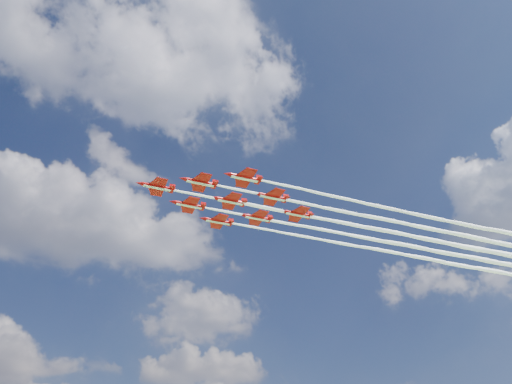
# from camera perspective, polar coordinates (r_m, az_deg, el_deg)

# --- Properties ---
(jet_lead) EXTENTS (135.06, 19.01, 2.83)m
(jet_lead) POSITION_cam_1_polar(r_m,az_deg,el_deg) (166.02, 10.94, -3.68)
(jet_lead) COLOR #A9090A
(jet_row2_port) EXTENTS (135.06, 19.01, 2.83)m
(jet_row2_port) POSITION_cam_1_polar(r_m,az_deg,el_deg) (166.98, 15.35, -3.23)
(jet_row2_port) COLOR #A9090A
(jet_row2_starb) EXTENTS (135.06, 19.01, 2.83)m
(jet_row2_starb) POSITION_cam_1_polar(r_m,az_deg,el_deg) (176.27, 13.04, -5.25)
(jet_row2_starb) COLOR #A9090A
(jet_row3_port) EXTENTS (135.06, 19.01, 2.83)m
(jet_row3_port) POSITION_cam_1_polar(r_m,az_deg,el_deg) (168.91, 19.68, -2.77)
(jet_row3_port) COLOR #A9090A
(jet_row3_centre) EXTENTS (135.06, 19.01, 2.83)m
(jet_row3_centre) POSITION_cam_1_polar(r_m,az_deg,el_deg) (177.63, 17.18, -4.81)
(jet_row3_centre) COLOR #A9090A
(jet_row3_starb) EXTENTS (135.06, 19.01, 2.83)m
(jet_row3_starb) POSITION_cam_1_polar(r_m,az_deg,el_deg) (186.85, 14.91, -6.65)
(jet_row3_starb) COLOR #A9090A
(jet_row4_port) EXTENTS (135.06, 19.01, 2.83)m
(jet_row4_port) POSITION_cam_1_polar(r_m,az_deg,el_deg) (179.90, 21.23, -4.35)
(jet_row4_port) COLOR #A9090A
(jet_row4_starb) EXTENTS (135.06, 19.01, 2.83)m
(jet_row4_starb) POSITION_cam_1_polar(r_m,az_deg,el_deg) (188.56, 18.81, -6.20)
(jet_row4_starb) COLOR #A9090A
(jet_tail) EXTENTS (135.06, 19.01, 2.83)m
(jet_tail) POSITION_cam_1_polar(r_m,az_deg,el_deg) (191.12, 22.62, -5.74)
(jet_tail) COLOR #A9090A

